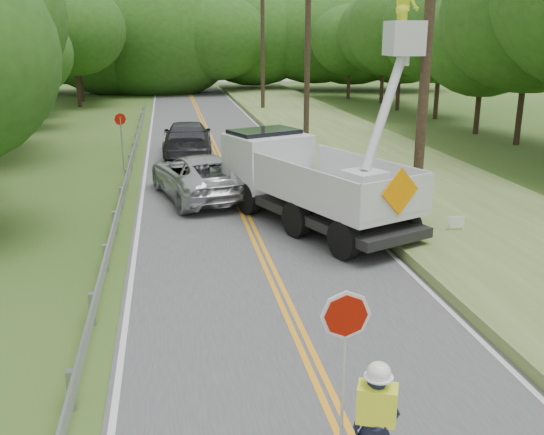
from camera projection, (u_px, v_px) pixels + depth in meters
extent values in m
plane|color=#30581A|center=(338.00, 420.00, 9.36)|extent=(140.00, 140.00, 0.00)
cube|color=#474749|center=(236.00, 194.00, 22.55)|extent=(7.20, 96.00, 0.02)
cube|color=#FF9E1B|center=(233.00, 194.00, 22.53)|extent=(0.12, 96.00, 0.00)
cube|color=#FF9E1B|center=(238.00, 194.00, 22.56)|extent=(0.12, 96.00, 0.00)
cube|color=silver|center=(142.00, 198.00, 21.98)|extent=(0.12, 96.00, 0.00)
cube|color=silver|center=(325.00, 190.00, 23.11)|extent=(0.12, 96.00, 0.00)
cube|color=#9D9EA5|center=(71.00, 390.00, 9.53)|extent=(0.12, 0.14, 0.70)
cube|color=#9D9EA5|center=(92.00, 309.00, 12.36)|extent=(0.12, 0.14, 0.70)
cube|color=#9D9EA5|center=(106.00, 258.00, 15.18)|extent=(0.12, 0.14, 0.70)
cube|color=#9D9EA5|center=(115.00, 223.00, 18.01)|extent=(0.12, 0.14, 0.70)
cube|color=#9D9EA5|center=(121.00, 197.00, 20.84)|extent=(0.12, 0.14, 0.70)
cube|color=#9D9EA5|center=(126.00, 178.00, 23.67)|extent=(0.12, 0.14, 0.70)
cube|color=#9D9EA5|center=(130.00, 162.00, 26.49)|extent=(0.12, 0.14, 0.70)
cube|color=#9D9EA5|center=(133.00, 150.00, 29.32)|extent=(0.12, 0.14, 0.70)
cube|color=#9D9EA5|center=(136.00, 140.00, 32.15)|extent=(0.12, 0.14, 0.70)
cube|color=#9D9EA5|center=(138.00, 131.00, 34.98)|extent=(0.12, 0.14, 0.70)
cube|color=#9D9EA5|center=(140.00, 124.00, 37.80)|extent=(0.12, 0.14, 0.70)
cube|color=#9D9EA5|center=(142.00, 118.00, 40.63)|extent=(0.12, 0.14, 0.70)
cube|color=#9D9EA5|center=(143.00, 113.00, 43.46)|extent=(0.12, 0.14, 0.70)
cube|color=#9D9EA5|center=(127.00, 177.00, 22.67)|extent=(0.05, 48.00, 0.34)
cylinder|color=black|center=(426.00, 62.00, 17.20)|extent=(0.30, 0.30, 10.00)
cylinder|color=black|center=(307.00, 50.00, 31.34)|extent=(0.30, 0.30, 10.00)
cylinder|color=black|center=(263.00, 45.00, 45.47)|extent=(0.30, 0.30, 10.00)
cube|color=#53712F|center=(415.00, 183.00, 23.67)|extent=(7.00, 96.00, 0.30)
cylinder|color=#332319|center=(27.00, 108.00, 37.62)|extent=(0.32, 0.32, 2.71)
ellipsoid|color=#264C16|center=(20.00, 53.00, 36.66)|extent=(6.32, 6.32, 5.56)
cylinder|color=#332319|center=(34.00, 100.00, 43.17)|extent=(0.32, 0.32, 2.54)
ellipsoid|color=#264C16|center=(29.00, 55.00, 42.27)|extent=(5.92, 5.92, 5.21)
cylinder|color=#332319|center=(78.00, 85.00, 49.30)|extent=(0.32, 0.32, 3.58)
ellipsoid|color=#264C16|center=(73.00, 29.00, 48.02)|extent=(8.35, 8.35, 7.35)
cylinder|color=#332319|center=(81.00, 82.00, 53.53)|extent=(0.32, 0.32, 3.43)
ellipsoid|color=#264C16|center=(76.00, 33.00, 52.31)|extent=(7.99, 7.99, 7.03)
cylinder|color=#332319|center=(520.00, 108.00, 32.16)|extent=(0.32, 0.32, 3.96)
ellipsoid|color=#264C16|center=(532.00, 13.00, 30.75)|extent=(9.24, 9.24, 8.13)
cylinder|color=#332319|center=(478.00, 108.00, 35.86)|extent=(0.32, 0.32, 3.16)
ellipsoid|color=#264C16|center=(485.00, 40.00, 34.73)|extent=(7.37, 7.37, 6.48)
cylinder|color=#332319|center=(437.00, 94.00, 42.27)|extent=(0.32, 0.32, 3.55)
ellipsoid|color=#264C16|center=(442.00, 29.00, 41.01)|extent=(8.28, 8.28, 7.28)
cylinder|color=#332319|center=(398.00, 87.00, 47.07)|extent=(0.32, 0.32, 3.61)
ellipsoid|color=#264C16|center=(402.00, 28.00, 45.78)|extent=(8.43, 8.43, 7.42)
cylinder|color=#332319|center=(382.00, 83.00, 52.07)|extent=(0.32, 0.32, 3.41)
ellipsoid|color=#264C16|center=(385.00, 33.00, 50.86)|extent=(7.97, 7.97, 7.01)
cylinder|color=#332319|center=(349.00, 82.00, 55.59)|extent=(0.32, 0.32, 3.07)
ellipsoid|color=#264C16|center=(350.00, 40.00, 54.49)|extent=(7.16, 7.16, 6.30)
ellipsoid|color=#264C16|center=(14.00, 37.00, 59.58)|extent=(13.55, 10.16, 10.16)
ellipsoid|color=#264C16|center=(64.00, 37.00, 59.76)|extent=(12.28, 9.21, 9.21)
ellipsoid|color=#264C16|center=(113.00, 37.00, 59.72)|extent=(15.32, 11.49, 11.49)
ellipsoid|color=#264C16|center=(157.00, 37.00, 60.18)|extent=(16.78, 12.59, 12.59)
ellipsoid|color=#264C16|center=(213.00, 37.00, 59.43)|extent=(11.28, 8.46, 8.46)
ellipsoid|color=#264C16|center=(254.00, 37.00, 63.38)|extent=(13.44, 10.08, 10.08)
ellipsoid|color=#264C16|center=(315.00, 37.00, 63.66)|extent=(12.89, 9.67, 9.67)
ellipsoid|color=#264C16|center=(354.00, 37.00, 63.46)|extent=(13.18, 9.89, 9.89)
ellipsoid|color=#264C16|center=(403.00, 37.00, 62.33)|extent=(12.71, 9.53, 9.53)
imported|color=#191E33|center=(376.00, 428.00, 7.81)|extent=(0.71, 0.60, 1.66)
cube|color=#D9EC27|center=(377.00, 403.00, 7.70)|extent=(0.59, 0.48, 0.50)
ellipsoid|color=white|center=(379.00, 372.00, 7.56)|extent=(0.31, 0.31, 0.25)
cylinder|color=#B7B7B7|center=(342.00, 400.00, 7.86)|extent=(0.04, 0.04, 2.32)
cylinder|color=#9C0F02|center=(346.00, 315.00, 7.50)|extent=(0.66, 0.04, 0.66)
cylinder|color=black|center=(344.00, 240.00, 15.88)|extent=(0.72, 1.11, 1.06)
cylinder|color=black|center=(405.00, 226.00, 17.02)|extent=(0.72, 1.11, 1.06)
cylinder|color=black|center=(296.00, 219.00, 17.66)|extent=(0.72, 1.11, 1.06)
cylinder|color=black|center=(354.00, 208.00, 18.81)|extent=(0.72, 1.11, 1.06)
cylinder|color=black|center=(249.00, 198.00, 19.90)|extent=(0.72, 1.11, 1.06)
cylinder|color=black|center=(303.00, 190.00, 21.04)|extent=(0.72, 1.11, 1.06)
cube|color=black|center=(320.00, 208.00, 18.48)|extent=(4.89, 7.44, 0.28)
cube|color=silver|center=(336.00, 196.00, 17.69)|extent=(4.32, 5.69, 0.24)
cube|color=silver|center=(301.00, 184.00, 16.89)|extent=(2.03, 4.73, 1.00)
cube|color=silver|center=(369.00, 173.00, 18.18)|extent=(2.03, 4.73, 1.00)
cube|color=silver|center=(398.00, 197.00, 15.50)|extent=(2.38, 1.05, 1.00)
cube|color=silver|center=(268.00, 163.00, 20.63)|extent=(3.11, 2.90, 1.99)
cube|color=black|center=(264.00, 142.00, 20.60)|extent=(2.60, 2.18, 0.83)
cube|color=silver|center=(364.00, 187.00, 16.55)|extent=(1.31, 1.31, 0.89)
cube|color=silver|center=(404.00, 38.00, 16.90)|extent=(0.94, 0.94, 0.94)
imported|color=#D9EC27|center=(406.00, 7.00, 16.65)|extent=(0.62, 0.80, 1.65)
cube|color=orange|center=(400.00, 191.00, 15.38)|extent=(1.17, 0.52, 1.25)
imported|color=silver|center=(199.00, 176.00, 21.92)|extent=(3.87, 6.16, 1.59)
imported|color=#35363D|center=(188.00, 138.00, 29.73)|extent=(2.62, 5.82, 1.66)
cylinder|color=#9D9EA5|center=(122.00, 144.00, 26.26)|extent=(0.06, 0.06, 2.36)
cylinder|color=#9C0F02|center=(120.00, 119.00, 25.94)|extent=(0.48, 0.28, 0.54)
cube|color=white|center=(456.00, 222.00, 17.45)|extent=(0.49, 0.08, 0.34)
cylinder|color=#9D9EA5|center=(449.00, 232.00, 17.50)|extent=(0.02, 0.02, 0.49)
cylinder|color=#9D9EA5|center=(461.00, 231.00, 17.57)|extent=(0.02, 0.02, 0.49)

